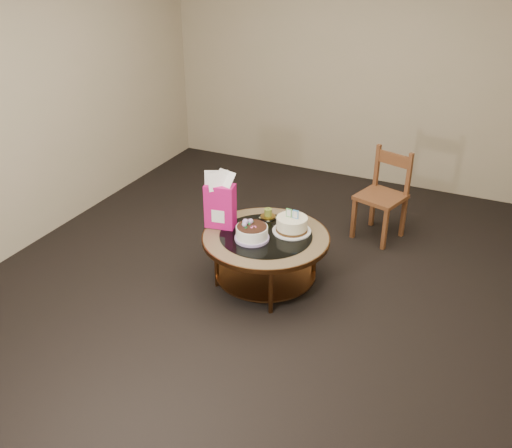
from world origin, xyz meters
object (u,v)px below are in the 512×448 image
at_px(decorated_cake, 252,233).
at_px(gift_bag, 220,200).
at_px(cream_cake, 292,225).
at_px(coffee_table, 266,244).
at_px(dining_chair, 383,195).

height_order(decorated_cake, gift_bag, gift_bag).
xyz_separation_m(cream_cake, gift_bag, (-0.56, -0.16, 0.17)).
xyz_separation_m(coffee_table, decorated_cake, (-0.07, -0.11, 0.13)).
xyz_separation_m(decorated_cake, cream_cake, (0.24, 0.25, 0.01)).
height_order(cream_cake, dining_chair, dining_chair).
distance_m(coffee_table, gift_bag, 0.50).
distance_m(decorated_cake, cream_cake, 0.34).
bearing_deg(dining_chair, gift_bag, -113.33).
height_order(coffee_table, cream_cake, cream_cake).
bearing_deg(gift_bag, cream_cake, 5.74).
relative_size(coffee_table, dining_chair, 1.22).
relative_size(cream_cake, dining_chair, 0.37).
bearing_deg(cream_cake, gift_bag, -161.37).
distance_m(cream_cake, dining_chair, 1.18).
bearing_deg(dining_chair, decorated_cake, -101.57).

